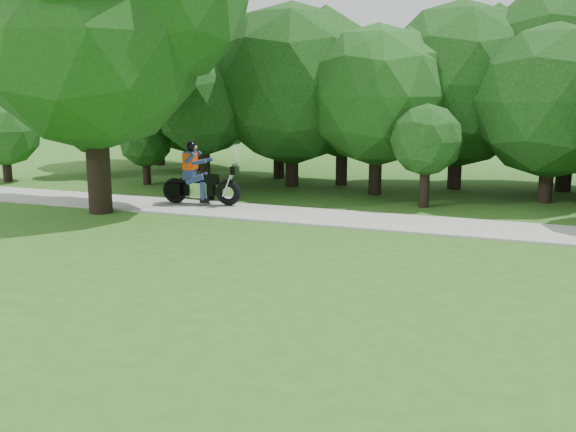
# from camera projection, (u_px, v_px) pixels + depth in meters

# --- Properties ---
(ground) EXTENTS (100.00, 100.00, 0.00)m
(ground) POSITION_uv_depth(u_px,v_px,m) (428.00, 342.00, 9.33)
(ground) COLOR #315A19
(ground) RESTS_ON ground
(walkway) EXTENTS (60.00, 2.20, 0.06)m
(walkway) POSITION_uv_depth(u_px,v_px,m) (474.00, 228.00, 16.67)
(walkway) COLOR #A7A7A2
(walkway) RESTS_ON ground
(tree_line) EXTENTS (40.07, 11.77, 7.57)m
(tree_line) POSITION_uv_depth(u_px,v_px,m) (530.00, 88.00, 21.79)
(tree_line) COLOR black
(tree_line) RESTS_ON ground
(big_tree_west) EXTENTS (8.64, 6.56, 9.96)m
(big_tree_west) POSITION_uv_depth(u_px,v_px,m) (96.00, 10.00, 18.09)
(big_tree_west) COLOR black
(big_tree_west) RESTS_ON ground
(touring_motorcycle) EXTENTS (2.56, 0.94, 1.95)m
(touring_motorcycle) POSITION_uv_depth(u_px,v_px,m) (196.00, 181.00, 19.80)
(touring_motorcycle) COLOR black
(touring_motorcycle) RESTS_ON walkway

